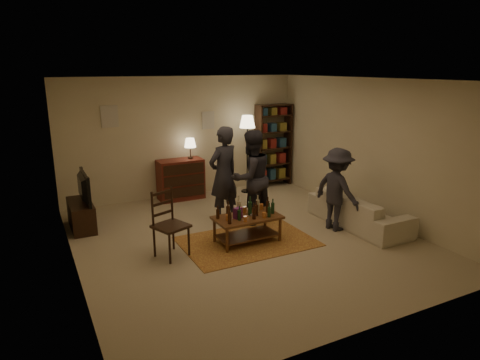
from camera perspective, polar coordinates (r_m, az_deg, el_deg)
floor at (r=7.51m, az=0.58°, el=-7.80°), size 6.00×6.00×0.00m
room_shell at (r=9.54m, az=-11.30°, el=8.08°), size 6.00×6.00×6.00m
rug at (r=7.38m, az=0.97°, el=-8.19°), size 2.20×1.50×0.01m
coffee_table at (r=7.23m, az=0.97°, el=-5.24°), size 1.13×0.62×0.80m
dining_chair at (r=6.78m, az=-9.59°, el=-5.39°), size 0.61×0.61×1.08m
tv_stand at (r=8.37m, az=-20.45°, el=-3.56°), size 0.40×1.00×1.06m
dresser at (r=9.67m, az=-7.86°, el=0.24°), size 1.00×0.50×1.36m
bookshelf at (r=10.62m, az=4.45°, el=4.75°), size 0.90×0.34×2.02m
floor_lamp at (r=9.90m, az=0.99°, el=7.06°), size 0.36×0.36×1.82m
sofa at (r=8.30m, az=15.53°, el=-3.88°), size 0.81×2.08×0.61m
person_left at (r=8.07m, az=-2.21°, el=0.69°), size 0.77×0.62×1.84m
person_right at (r=7.98m, az=1.47°, el=0.32°), size 0.96×0.80×1.78m
person_by_sofa at (r=7.89m, az=12.82°, el=-1.25°), size 0.69×1.05×1.51m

